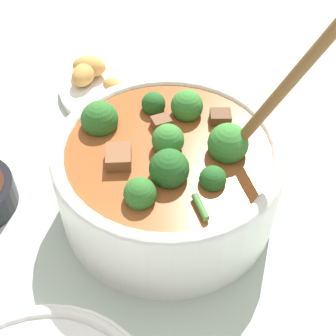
% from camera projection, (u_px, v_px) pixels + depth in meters
% --- Properties ---
extents(ground_plane, '(4.00, 4.00, 0.00)m').
position_uv_depth(ground_plane, '(168.00, 206.00, 0.58)').
color(ground_plane, '#ADBCAD').
extents(stew_bowl, '(0.28, 0.26, 0.28)m').
position_uv_depth(stew_bowl, '(168.00, 172.00, 0.53)').
color(stew_bowl, white).
rests_on(stew_bowl, ground_plane).
extents(food_plate, '(0.19, 0.19, 0.04)m').
position_uv_depth(food_plate, '(113.00, 84.00, 0.73)').
color(food_plate, white).
rests_on(food_plate, ground_plane).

